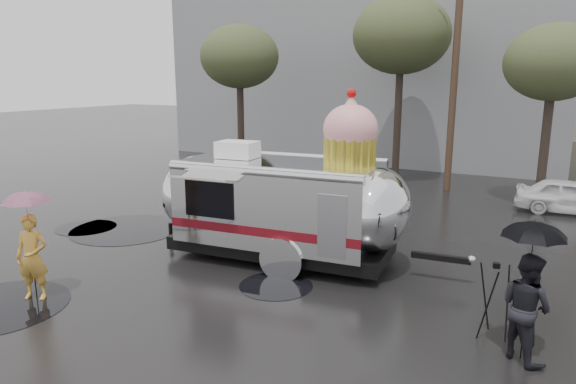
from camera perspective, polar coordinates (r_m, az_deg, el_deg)
The scene contains 14 objects.
ground at distance 10.92m, azimuth -11.25°, elevation -12.49°, with size 120.00×120.00×0.00m, color black.
puddles at distance 14.71m, azimuth -19.72°, elevation -6.30°, with size 9.21×8.36×0.01m.
grey_building at distance 33.32m, azimuth 9.92°, elevation 15.74°, with size 22.00×12.00×13.00m, color slate.
utility_pole at distance 21.95m, azimuth 18.01°, elevation 12.11°, with size 1.60×0.28×9.00m.
tree_left at distance 24.57m, azimuth -5.42°, elevation 14.67°, with size 3.64×3.64×6.95m.
tree_mid at distance 23.55m, azimuth 12.50°, elevation 16.61°, with size 4.20×4.20×8.03m.
tree_right at distance 20.62m, azimuth 27.43°, elevation 12.56°, with size 3.36×3.36×6.42m.
barricade_row at distance 21.61m, azimuth -6.29°, elevation 1.71°, with size 4.30×0.80×1.00m.
airstream_trailer at distance 12.98m, azimuth -0.37°, elevation -0.89°, with size 8.21×3.55×4.43m.
person_left at distance 12.07m, azimuth -26.54°, elevation -6.48°, with size 0.66×0.44×1.83m, color gold.
umbrella_pink at distance 11.79m, azimuth -27.03°, elevation -1.69°, with size 1.19×1.19×2.36m.
person_right at distance 9.44m, azimuth 24.93°, elevation -11.51°, with size 0.88×0.49×1.84m, color black.
umbrella_black at distance 9.08m, azimuth 25.54°, elevation -5.40°, with size 1.24×1.24×2.40m.
tripod at distance 10.01m, azimuth 21.89°, elevation -10.46°, with size 0.56×0.57×1.41m.
Camera 1 is at (6.34, -7.61, 4.59)m, focal length 32.00 mm.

